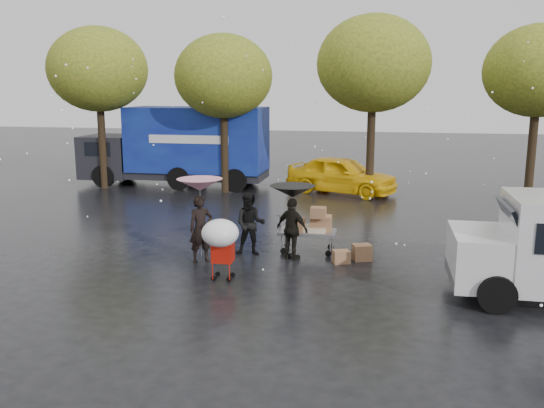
% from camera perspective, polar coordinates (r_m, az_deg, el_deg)
% --- Properties ---
extents(ground, '(90.00, 90.00, 0.00)m').
position_cam_1_polar(ground, '(14.15, -1.86, -6.45)').
color(ground, black).
rests_on(ground, ground).
extents(person_pink, '(0.74, 0.70, 1.71)m').
position_cam_1_polar(person_pink, '(14.65, -7.06, -2.45)').
color(person_pink, black).
rests_on(person_pink, ground).
extents(person_middle, '(0.88, 0.72, 1.66)m').
position_cam_1_polar(person_middle, '(15.13, -2.16, -2.00)').
color(person_middle, black).
rests_on(person_middle, ground).
extents(person_black, '(1.01, 0.77, 1.60)m').
position_cam_1_polar(person_black, '(14.73, 2.02, -2.49)').
color(person_black, black).
rests_on(person_black, ground).
extents(umbrella_pink, '(1.14, 1.14, 2.13)m').
position_cam_1_polar(umbrella_pink, '(14.42, -7.17, 1.90)').
color(umbrella_pink, '#4C4C4C').
rests_on(umbrella_pink, ground).
extents(umbrella_black, '(1.16, 1.16, 1.93)m').
position_cam_1_polar(umbrella_black, '(14.53, 2.05, 1.24)').
color(umbrella_black, '#4C4C4C').
rests_on(umbrella_black, ground).
extents(vendor_cart, '(1.52, 0.80, 1.27)m').
position_cam_1_polar(vendor_cart, '(15.41, 3.84, -2.17)').
color(vendor_cart, slate).
rests_on(vendor_cart, ground).
extents(shopping_cart, '(0.84, 0.84, 1.46)m').
position_cam_1_polar(shopping_cart, '(13.03, -5.11, -3.21)').
color(shopping_cart, red).
rests_on(shopping_cart, ground).
extents(blue_truck, '(8.30, 2.60, 3.50)m').
position_cam_1_polar(blue_truck, '(26.10, -9.10, 5.64)').
color(blue_truck, navy).
rests_on(blue_truck, ground).
extents(box_ground_near, '(0.55, 0.50, 0.41)m').
position_cam_1_polar(box_ground_near, '(14.97, 8.90, -4.76)').
color(box_ground_near, olive).
rests_on(box_ground_near, ground).
extents(box_ground_far, '(0.50, 0.45, 0.32)m').
position_cam_1_polar(box_ground_far, '(14.69, 6.87, -5.20)').
color(box_ground_far, olive).
rests_on(box_ground_far, ground).
extents(yellow_taxi, '(4.96, 3.40, 1.57)m').
position_cam_1_polar(yellow_taxi, '(24.12, 6.92, 2.90)').
color(yellow_taxi, yellow).
rests_on(yellow_taxi, ground).
extents(tree_row, '(21.60, 4.40, 7.12)m').
position_cam_1_polar(tree_row, '(23.39, 2.52, 13.12)').
color(tree_row, black).
rests_on(tree_row, ground).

